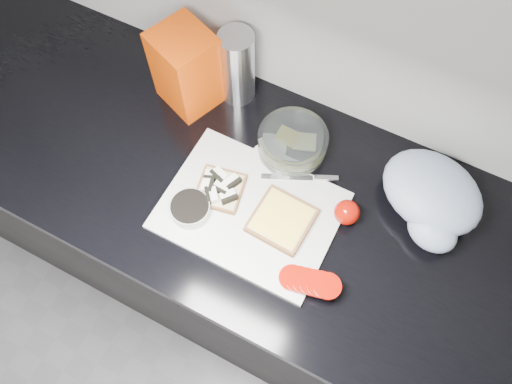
% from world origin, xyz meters
% --- Properties ---
extents(base_cabinet, '(3.50, 0.60, 0.86)m').
position_xyz_m(base_cabinet, '(0.00, 1.20, 0.43)').
color(base_cabinet, black).
rests_on(base_cabinet, ground).
extents(countertop, '(3.50, 0.64, 0.04)m').
position_xyz_m(countertop, '(0.00, 1.20, 0.88)').
color(countertop, black).
rests_on(countertop, base_cabinet).
extents(cutting_board, '(0.40, 0.30, 0.01)m').
position_xyz_m(cutting_board, '(-0.07, 1.14, 0.91)').
color(cutting_board, silver).
rests_on(cutting_board, countertop).
extents(bread_left, '(0.13, 0.13, 0.03)m').
position_xyz_m(bread_left, '(-0.16, 1.15, 0.92)').
color(bread_left, beige).
rests_on(bread_left, cutting_board).
extents(bread_right, '(0.14, 0.14, 0.02)m').
position_xyz_m(bread_right, '(0.01, 1.15, 0.92)').
color(bread_right, beige).
rests_on(bread_right, cutting_board).
extents(tomato_slices, '(0.15, 0.09, 0.03)m').
position_xyz_m(tomato_slices, '(0.12, 1.04, 0.93)').
color(tomato_slices, '#A20E03').
rests_on(tomato_slices, cutting_board).
extents(knife, '(0.17, 0.09, 0.01)m').
position_xyz_m(knife, '(0.02, 1.28, 0.91)').
color(knife, '#AFB0B4').
rests_on(knife, cutting_board).
extents(seed_tub, '(0.09, 0.09, 0.05)m').
position_xyz_m(seed_tub, '(-0.19, 1.07, 0.93)').
color(seed_tub, '#ABB0B0').
rests_on(seed_tub, countertop).
extents(tub_lid, '(0.10, 0.10, 0.01)m').
position_xyz_m(tub_lid, '(-0.10, 1.29, 0.90)').
color(tub_lid, silver).
rests_on(tub_lid, countertop).
extents(glass_bowl, '(0.17, 0.17, 0.07)m').
position_xyz_m(glass_bowl, '(-0.06, 1.33, 0.93)').
color(glass_bowl, silver).
rests_on(glass_bowl, countertop).
extents(bread_bag, '(0.17, 0.17, 0.22)m').
position_xyz_m(bread_bag, '(-0.37, 1.37, 1.01)').
color(bread_bag, '#F95404').
rests_on(bread_bag, countertop).
extents(steel_canister, '(0.09, 0.09, 0.21)m').
position_xyz_m(steel_canister, '(-0.26, 1.43, 1.00)').
color(steel_canister, silver).
rests_on(steel_canister, countertop).
extents(grocery_bag, '(0.29, 0.28, 0.11)m').
position_xyz_m(grocery_bag, '(0.29, 1.34, 0.95)').
color(grocery_bag, '#ACBDD4').
rests_on(grocery_bag, countertop).
extents(whole_tomatoes, '(0.06, 0.06, 0.06)m').
position_xyz_m(whole_tomatoes, '(0.13, 1.23, 0.93)').
color(whole_tomatoes, '#A20E03').
rests_on(whole_tomatoes, countertop).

